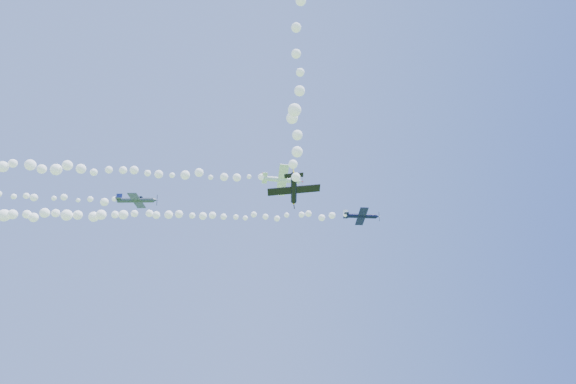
{
  "coord_description": "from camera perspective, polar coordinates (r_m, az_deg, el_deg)",
  "views": [
    {
      "loc": [
        -5.02,
        -69.2,
        2.0
      ],
      "look_at": [
        3.69,
        -5.6,
        45.29
      ],
      "focal_mm": 30.0,
      "sensor_mm": 36.0,
      "label": 1
    }
  ],
  "objects": [
    {
      "name": "plane_grey",
      "position": [
        73.9,
        -17.47,
        -0.93
      ],
      "size": [
        6.23,
        6.35,
        1.86
      ],
      "rotation": [
        0.23,
        -0.04,
        -0.08
      ],
      "color": "#394154"
    },
    {
      "name": "plane_black",
      "position": [
        60.16,
        0.69,
        0.33
      ],
      "size": [
        6.71,
        6.31,
        2.41
      ],
      "rotation": [
        -0.11,
        0.08,
        1.43
      ],
      "color": "black"
    },
    {
      "name": "plane_white",
      "position": [
        87.68,
        -0.7,
        1.45
      ],
      "size": [
        7.8,
        8.09,
        2.65
      ],
      "rotation": [
        -0.15,
        0.04,
        -0.03
      ],
      "color": "white"
    },
    {
      "name": "smoke_trail_white",
      "position": [
        93.16,
        -25.23,
        2.58
      ],
      "size": [
        72.92,
        5.21,
        3.23
      ],
      "primitive_type": null,
      "color": "white"
    },
    {
      "name": "plane_navy",
      "position": [
        92.15,
        8.7,
        -2.83
      ],
      "size": [
        7.12,
        7.52,
        2.33
      ],
      "rotation": [
        0.09,
        0.03,
        -0.12
      ],
      "color": "#0C0E35"
    },
    {
      "name": "smoke_trail_navy",
      "position": [
        93.5,
        -14.61,
        -2.69
      ],
      "size": [
        70.21,
        10.78,
        2.8
      ],
      "primitive_type": null,
      "color": "white"
    }
  ]
}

